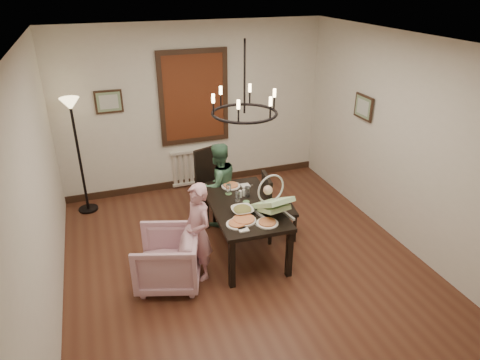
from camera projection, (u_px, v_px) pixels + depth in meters
room_shell at (235, 154)px, 5.35m from camera, size 4.51×5.00×2.81m
dining_table at (244, 210)px, 5.64m from camera, size 0.92×1.56×0.71m
chair_far at (216, 183)px, 6.57m from camera, size 0.60×0.60×1.07m
chair_right at (280, 206)px, 6.01m from camera, size 0.49×0.49×0.99m
armchair at (168, 259)px, 5.14m from camera, size 0.95×0.94×0.69m
elderly_woman at (199, 239)px, 5.20m from camera, size 0.35×0.44×1.05m
seated_man at (218, 192)px, 6.32m from camera, size 0.62×0.54×1.07m
baby_bouncer at (272, 201)px, 5.30m from camera, size 0.50×0.62×0.36m
salad_bowl at (242, 210)px, 5.39m from camera, size 0.33×0.33×0.08m
pizza_platter at (244, 220)px, 5.22m from camera, size 0.30×0.30×0.04m
drinking_glass at (238, 197)px, 5.65m from camera, size 0.07×0.07×0.13m
window_blinds at (194, 97)px, 7.04m from camera, size 1.00×0.03×1.40m
radiator at (197, 166)px, 7.61m from camera, size 0.92×0.12×0.62m
picture_back at (109, 102)px, 6.63m from camera, size 0.42×0.03×0.36m
picture_right at (364, 107)px, 6.36m from camera, size 0.03×0.42×0.36m
floor_lamp at (80, 158)px, 6.52m from camera, size 0.30×0.30×1.80m
chandelier at (244, 113)px, 5.07m from camera, size 0.80×0.80×0.04m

